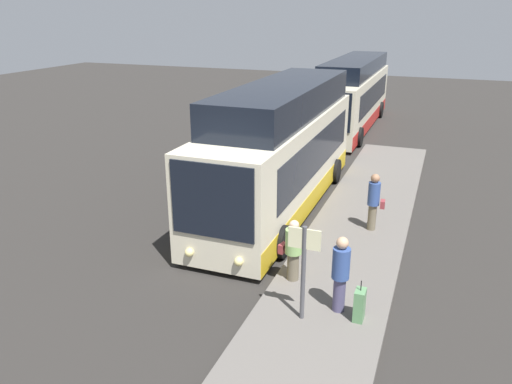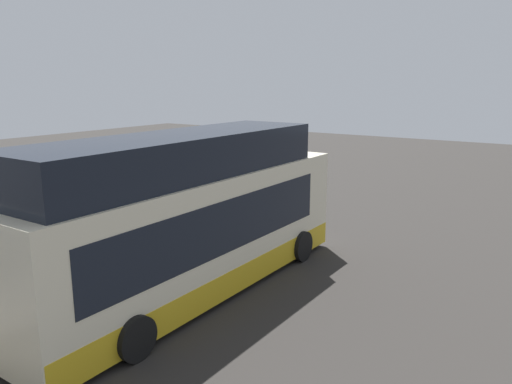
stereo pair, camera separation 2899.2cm
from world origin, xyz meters
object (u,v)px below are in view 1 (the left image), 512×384
Objects in this scene: bus_second at (353,97)px; passenger_boarding at (341,271)px; bus_lead at (281,154)px; passenger_waiting at (293,249)px; sign_post at (304,261)px; suitcase at (359,305)px; passenger_with_bags at (374,200)px.

bus_second reaches higher than passenger_boarding.
bus_second is at bearing 180.00° from bus_lead.
passenger_waiting is at bearing 6.23° from bus_second.
passenger_waiting is 1.80m from sign_post.
passenger_boarding is 1.12× the size of passenger_waiting.
suitcase is 1.65m from sign_post.
sign_post is (20.16, 2.73, -0.20)m from bus_second.
suitcase is (1.18, 1.90, -0.49)m from passenger_waiting.
sign_post reaches higher than passenger_waiting.
suitcase is (5.01, 0.47, -0.62)m from passenger_with_bags.
passenger_boarding is 0.83m from suitcase.
bus_lead reaches higher than bus_second.
sign_post reaches higher than passenger_boarding.
passenger_with_bags is 5.46m from sign_post.
bus_lead is 11.12× the size of suitcase.
bus_lead is 5.59m from passenger_waiting.
bus_second is at bearing -168.75° from suitcase.
passenger_waiting is 1.67× the size of suitcase.
passenger_boarding is at bearing -111.20° from passenger_waiting.
passenger_boarding is at bearing -5.29° from passenger_with_bags.
passenger_with_bags reaches higher than passenger_waiting.
passenger_boarding reaches higher than suitcase.
passenger_with_bags reaches higher than suitcase.
bus_lead is at bearing -115.44° from passenger_with_bags.
passenger_boarding is at bearing 130.63° from sign_post.
bus_second is 20.19m from suitcase.
suitcase is (0.21, 0.50, -0.63)m from passenger_boarding.
passenger_with_bags is (-3.83, 1.43, 0.13)m from passenger_waiting.
passenger_with_bags is at bearing -174.63° from suitcase.
sign_post is at bearing -162.42° from passenger_boarding.
passenger_boarding is 1.70m from passenger_waiting.
passenger_waiting is at bearing -121.70° from suitcase.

